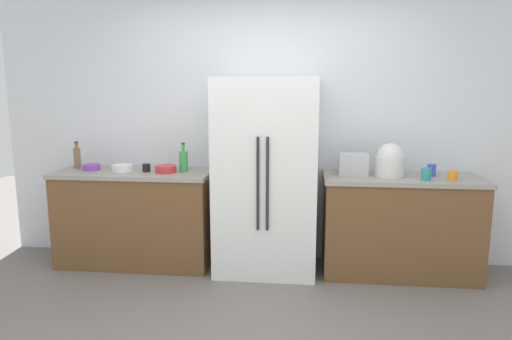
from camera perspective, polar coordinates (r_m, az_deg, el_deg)
kitchen_back_panel at (r=4.44m, az=1.90°, el=7.55°), size 5.33×0.10×2.94m
counter_left at (r=4.55m, az=-14.68°, el=-5.69°), size 1.46×0.59×0.90m
counter_right at (r=4.35m, az=17.43°, el=-6.59°), size 1.38×0.59×0.90m
refrigerator at (r=4.14m, az=1.25°, el=-0.84°), size 0.91×0.65×1.76m
toaster at (r=4.21m, az=11.98°, el=0.75°), size 0.26×0.17×0.19m
rice_cooker at (r=4.20m, az=16.30°, el=1.07°), size 0.26×0.26×0.29m
bottle_a at (r=4.76m, az=-21.35°, el=1.50°), size 0.07×0.07×0.26m
bottle_b at (r=4.30m, az=-9.00°, el=1.14°), size 0.08×0.08×0.27m
cup_a at (r=4.12m, az=20.38°, el=-0.48°), size 0.08×0.08×0.10m
cup_b at (r=4.34m, az=20.99°, el=-0.00°), size 0.07×0.07×0.10m
cup_c at (r=4.37m, az=-13.47°, el=0.26°), size 0.07×0.07×0.07m
cup_d at (r=4.19m, az=23.25°, el=-0.62°), size 0.08×0.08×0.09m
bowl_a at (r=4.63m, az=-19.76°, el=0.34°), size 0.16×0.16×0.05m
bowl_b at (r=4.45m, az=-16.27°, el=0.24°), size 0.20×0.20×0.06m
bowl_c at (r=4.30m, az=-11.14°, el=0.12°), size 0.19×0.19×0.06m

